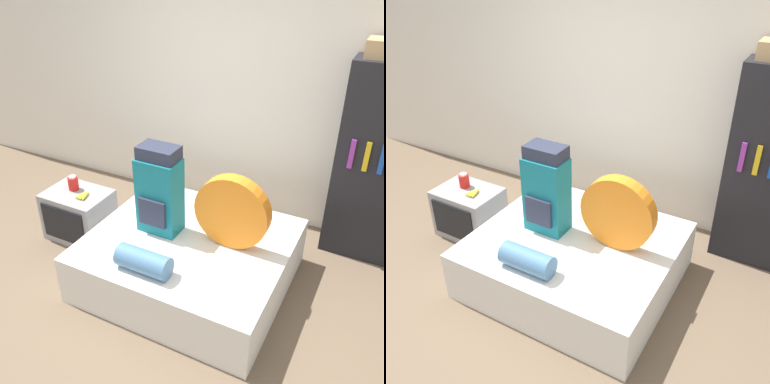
% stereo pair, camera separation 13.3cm
% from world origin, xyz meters
% --- Properties ---
extents(ground_plane, '(16.00, 16.00, 0.00)m').
position_xyz_m(ground_plane, '(0.00, 0.00, 0.00)').
color(ground_plane, brown).
extents(wall_back, '(8.00, 0.05, 2.60)m').
position_xyz_m(wall_back, '(0.00, 1.87, 1.30)').
color(wall_back, white).
rests_on(wall_back, ground_plane).
extents(bed, '(1.61, 1.45, 0.44)m').
position_xyz_m(bed, '(0.10, 0.53, 0.22)').
color(bed, white).
rests_on(bed, ground_plane).
extents(backpack, '(0.35, 0.25, 0.76)m').
position_xyz_m(backpack, '(-0.18, 0.55, 0.81)').
color(backpack, '#14707F').
rests_on(backpack, bed).
extents(tent_bag, '(0.61, 0.12, 0.61)m').
position_xyz_m(tent_bag, '(0.43, 0.63, 0.74)').
color(tent_bag, orange).
rests_on(tent_bag, bed).
extents(sleeping_roll, '(0.42, 0.18, 0.18)m').
position_xyz_m(sleeping_roll, '(-0.01, 0.02, 0.53)').
color(sleeping_roll, teal).
rests_on(sleeping_roll, bed).
extents(television, '(0.61, 0.47, 0.49)m').
position_xyz_m(television, '(-1.17, 0.62, 0.25)').
color(television, '#939399').
rests_on(television, ground_plane).
extents(canister, '(0.10, 0.10, 0.14)m').
position_xyz_m(canister, '(-1.23, 0.66, 0.56)').
color(canister, red).
rests_on(canister, television).
extents(banana_bunch, '(0.11, 0.15, 0.03)m').
position_xyz_m(banana_bunch, '(-1.06, 0.59, 0.51)').
color(banana_bunch, yellow).
rests_on(banana_bunch, television).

